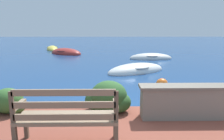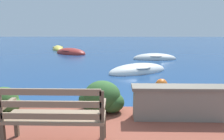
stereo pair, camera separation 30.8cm
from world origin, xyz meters
The scene contains 11 objects.
ground_plane centered at (0.00, 0.00, 0.00)m, with size 80.00×80.00×0.00m.
park_bench centered at (-1.26, -1.64, 0.70)m, with size 1.49×0.48×0.93m.
stone_wall centered at (0.85, -0.62, 0.55)m, with size 1.81×0.39×0.65m.
hedge_clump_far_left centered at (-2.73, -0.32, 0.45)m, with size 0.77×0.55×0.52m.
hedge_clump_left centered at (-0.67, -0.27, 0.50)m, with size 0.97×0.70×0.66m.
hedge_clump_centre centered at (0.71, -0.36, 0.47)m, with size 0.84×0.61×0.57m.
rowboat_nearest centered at (0.57, 4.83, 0.06)m, with size 3.02×2.36×0.69m.
rowboat_mid centered at (1.97, 8.80, 0.06)m, with size 2.65×1.15×0.64m.
rowboat_far centered at (-3.79, 11.44, 0.07)m, with size 2.96×2.61×0.75m.
rowboat_outer centered at (-5.55, 14.45, 0.05)m, with size 1.61×2.63×0.62m.
mooring_buoy centered at (1.14, 2.46, 0.07)m, with size 0.44×0.44×0.40m.
Camera 2 is at (-0.34, -4.62, 1.97)m, focal length 35.00 mm.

